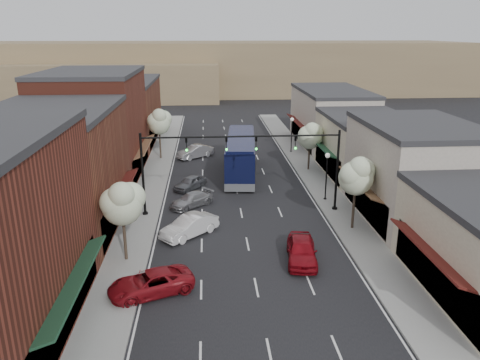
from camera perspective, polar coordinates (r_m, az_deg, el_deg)
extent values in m
plane|color=black|center=(32.27, 1.24, -9.33)|extent=(160.00, 160.00, 0.00)
cube|color=gray|center=(49.63, -10.49, 0.34)|extent=(2.80, 73.00, 0.15)
cube|color=gray|center=(50.56, 8.79, 0.75)|extent=(2.80, 73.00, 0.15)
cube|color=gray|center=(49.49, -8.88, 0.37)|extent=(0.25, 73.00, 0.17)
cube|color=gray|center=(50.27, 7.23, 0.72)|extent=(0.25, 73.00, 0.17)
cube|color=black|center=(25.48, -20.91, -14.48)|extent=(0.60, 11.90, 2.60)
cube|color=#1A4129|center=(24.52, -19.47, -11.58)|extent=(1.07, 9.80, 0.49)
cube|color=brown|center=(37.86, -21.72, 0.85)|extent=(9.00, 14.00, 9.00)
cube|color=#2D2D30|center=(36.87, -22.55, 7.86)|extent=(9.20, 14.10, 0.40)
cube|color=black|center=(37.71, -15.12, -3.20)|extent=(0.60, 11.90, 2.60)
cube|color=#4F1612|center=(37.06, -14.09, -1.02)|extent=(1.07, 9.80, 0.49)
cube|color=maroon|center=(50.82, -17.30, 6.26)|extent=(9.00, 14.00, 10.50)
cube|color=#2D2D30|center=(50.10, -17.88, 12.37)|extent=(9.20, 14.10, 0.40)
cube|color=black|center=(50.85, -12.32, 2.44)|extent=(0.60, 11.90, 2.60)
cube|color=brown|center=(50.38, -11.52, 4.11)|extent=(1.07, 9.80, 0.49)
cube|color=brown|center=(66.48, -14.23, 7.98)|extent=(9.00, 18.00, 8.00)
cube|color=#2D2D30|center=(65.93, -14.51, 11.58)|extent=(9.20, 18.10, 0.40)
cube|color=black|center=(66.31, -10.48, 6.09)|extent=(0.60, 15.30, 2.60)
cube|color=#1A4129|center=(65.95, -9.86, 7.39)|extent=(1.07, 12.60, 0.49)
cube|color=black|center=(29.11, 23.03, -10.51)|extent=(0.60, 10.20, 2.60)
cube|color=#4F1612|center=(28.12, 21.93, -7.98)|extent=(1.07, 8.40, 0.49)
cube|color=#C0B3A4|center=(39.89, 20.57, 0.68)|extent=(8.00, 12.00, 7.50)
cube|color=#2D2D30|center=(38.99, 21.20, 6.24)|extent=(8.20, 12.10, 0.40)
cube|color=black|center=(39.16, 15.30, -2.42)|extent=(0.60, 10.20, 2.60)
cube|color=brown|center=(38.43, 14.36, -0.36)|extent=(1.07, 8.40, 0.49)
cube|color=beige|center=(50.81, 15.03, 3.86)|extent=(8.00, 12.00, 6.00)
cube|color=#2D2D30|center=(50.17, 15.32, 7.40)|extent=(8.20, 12.10, 0.40)
cube|color=black|center=(50.08, 10.89, 2.29)|extent=(0.60, 10.20, 2.60)
cube|color=#1A4129|center=(49.50, 10.10, 3.95)|extent=(1.07, 8.40, 0.49)
cube|color=#C0B3A4|center=(63.80, 11.05, 7.35)|extent=(8.00, 16.00, 7.00)
cube|color=#2D2D30|center=(63.26, 11.25, 10.64)|extent=(8.20, 16.10, 0.40)
cube|color=black|center=(63.31, 7.70, 5.68)|extent=(0.60, 13.60, 2.60)
cube|color=#4F1612|center=(62.86, 7.03, 7.02)|extent=(1.07, 11.20, 0.49)
cube|color=#7A6647|center=(118.94, -2.90, 13.57)|extent=(120.00, 30.00, 12.00)
cube|color=#7A6647|center=(109.41, -16.20, 11.49)|extent=(50.00, 20.00, 8.00)
cylinder|color=black|center=(40.82, 11.45, -3.47)|extent=(0.44, 0.44, 0.30)
cylinder|color=black|center=(39.75, 11.74, 1.03)|extent=(0.20, 0.20, 7.00)
cylinder|color=black|center=(38.08, 6.20, 5.39)|extent=(8.00, 0.14, 0.14)
imported|color=black|center=(38.29, 6.76, 4.52)|extent=(0.18, 0.46, 1.10)
sphere|color=#19E533|center=(38.27, 6.77, 3.87)|extent=(0.18, 0.18, 0.18)
imported|color=black|center=(37.82, 1.98, 4.47)|extent=(0.18, 0.46, 1.10)
sphere|color=#19E533|center=(37.80, 1.99, 3.81)|extent=(0.18, 0.18, 0.18)
cylinder|color=black|center=(39.72, -11.46, -4.08)|extent=(0.44, 0.44, 0.30)
cylinder|color=black|center=(38.62, -11.76, 0.54)|extent=(0.20, 0.20, 7.00)
cylinder|color=black|center=(37.49, -5.97, 5.21)|extent=(8.00, 0.14, 0.14)
imported|color=black|center=(37.64, -6.55, 4.30)|extent=(0.18, 0.46, 1.10)
sphere|color=#19E533|center=(37.63, -6.53, 3.64)|extent=(0.18, 0.18, 0.18)
imported|color=black|center=(37.64, -1.66, 4.41)|extent=(0.18, 0.46, 1.10)
sphere|color=#19E533|center=(37.62, -1.65, 3.74)|extent=(0.18, 0.18, 0.18)
cylinder|color=#47382B|center=(36.74, 13.68, -3.22)|extent=(0.20, 0.20, 3.71)
sphere|color=beige|center=(35.99, 13.95, 0.24)|extent=(2.60, 2.60, 2.60)
sphere|color=beige|center=(36.29, 14.61, 1.09)|extent=(2.00, 2.00, 2.00)
sphere|color=beige|center=(35.50, 13.52, 0.61)|extent=(1.90, 1.90, 1.90)
sphere|color=beige|center=(35.31, 14.46, 1.43)|extent=(1.70, 1.70, 1.70)
cylinder|color=#47382B|center=(51.51, 8.40, 2.93)|extent=(0.20, 0.20, 3.33)
sphere|color=beige|center=(51.02, 8.50, 5.19)|extent=(2.60, 2.60, 2.60)
sphere|color=beige|center=(51.33, 9.00, 5.71)|extent=(2.00, 2.00, 2.00)
sphere|color=beige|center=(50.59, 8.15, 5.46)|extent=(1.90, 1.90, 1.90)
sphere|color=beige|center=(50.40, 8.78, 5.99)|extent=(1.70, 1.70, 1.70)
cylinder|color=#47382B|center=(31.87, -13.88, -6.74)|extent=(0.20, 0.20, 3.52)
sphere|color=beige|center=(31.04, -14.18, -3.04)|extent=(2.60, 2.60, 2.60)
sphere|color=beige|center=(31.08, -13.24, -2.07)|extent=(2.00, 2.00, 2.00)
sphere|color=beige|center=(30.72, -15.05, -2.67)|extent=(1.90, 1.90, 1.90)
sphere|color=beige|center=(30.26, -14.27, -1.81)|extent=(1.70, 1.70, 1.70)
cylinder|color=#47382B|center=(56.34, -9.71, 4.41)|extent=(0.20, 0.20, 3.84)
sphere|color=beige|center=(55.84, -9.84, 6.81)|extent=(2.60, 2.60, 2.60)
sphere|color=beige|center=(56.00, -9.33, 7.37)|extent=(2.00, 2.00, 2.00)
sphere|color=beige|center=(55.52, -10.30, 7.10)|extent=(1.90, 1.90, 1.90)
sphere|color=beige|center=(55.17, -9.84, 7.69)|extent=(1.70, 1.70, 1.70)
cylinder|color=black|center=(43.04, 10.32, -2.35)|extent=(0.28, 0.28, 0.20)
cylinder|color=black|center=(42.44, 10.46, 0.06)|extent=(0.12, 0.12, 4.00)
sphere|color=white|center=(41.83, 10.63, 2.96)|extent=(0.44, 0.44, 0.44)
cylinder|color=black|center=(59.39, 6.23, 3.45)|extent=(0.28, 0.28, 0.20)
cylinder|color=black|center=(58.95, 6.29, 5.24)|extent=(0.12, 0.12, 4.00)
sphere|color=white|center=(58.51, 6.37, 7.36)|extent=(0.44, 0.44, 0.44)
cube|color=black|center=(49.73, 0.09, 3.17)|extent=(4.04, 13.43, 3.41)
cube|color=#595B60|center=(50.14, 0.09, 1.46)|extent=(4.06, 13.45, 0.77)
cube|color=black|center=(49.60, 0.09, 3.72)|extent=(4.00, 12.38, 1.21)
cube|color=black|center=(49.31, 0.09, 5.14)|extent=(3.76, 12.88, 0.28)
cube|color=black|center=(43.21, -0.04, 1.88)|extent=(2.29, 0.28, 1.32)
cylinder|color=black|center=(45.77, -1.63, -0.21)|extent=(0.45, 1.17, 1.15)
cylinder|color=black|center=(45.72, 1.63, -0.22)|extent=(0.45, 1.17, 1.15)
cylinder|color=black|center=(54.21, -1.22, 2.67)|extent=(0.45, 1.17, 1.15)
cylinder|color=black|center=(54.18, 1.53, 2.66)|extent=(0.45, 1.17, 1.15)
cylinder|color=black|center=(52.72, -1.28, 2.24)|extent=(0.45, 1.17, 1.15)
cylinder|color=black|center=(52.69, 1.55, 2.22)|extent=(0.45, 1.17, 1.15)
imported|color=maroon|center=(31.60, 7.53, -8.47)|extent=(2.54, 4.96, 1.62)
imported|color=maroon|center=(28.31, -10.81, -12.24)|extent=(5.45, 3.96, 1.38)
imported|color=silver|center=(35.23, -6.18, -5.62)|extent=(4.53, 4.40, 1.54)
imported|color=gray|center=(41.01, -5.91, -2.42)|extent=(4.24, 4.00, 1.20)
imported|color=#585A5F|center=(45.47, -6.08, -0.33)|extent=(3.51, 3.96, 1.30)
imported|color=#A4A4A9|center=(56.64, -5.49, 3.46)|extent=(4.69, 4.08, 1.53)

